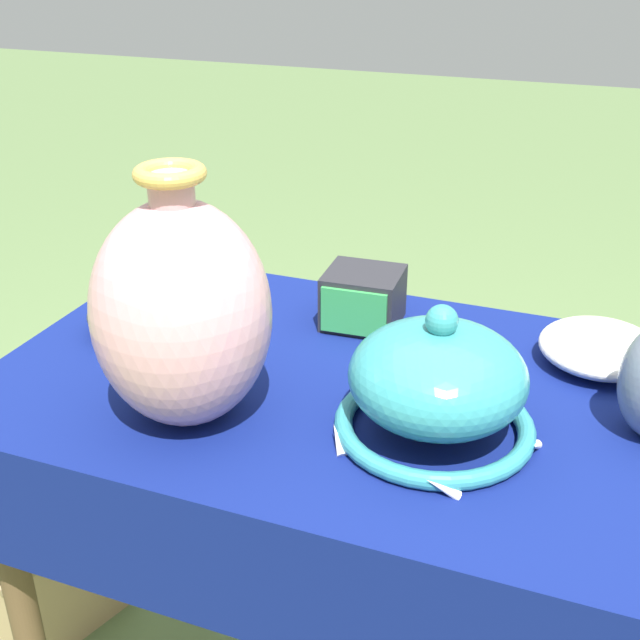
# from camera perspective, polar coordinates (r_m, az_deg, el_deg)

# --- Properties ---
(display_table) EXTENTS (0.98, 0.59, 0.79)m
(display_table) POSITION_cam_1_polar(r_m,az_deg,el_deg) (1.13, 2.23, -9.33)
(display_table) COLOR brown
(display_table) RESTS_ON ground_plane
(vase_tall_bulbous) EXTENTS (0.21, 0.21, 0.32)m
(vase_tall_bulbous) POSITION_cam_1_polar(r_m,az_deg,el_deg) (0.95, -9.81, 0.53)
(vase_tall_bulbous) COLOR #D19399
(vase_tall_bulbous) RESTS_ON display_table
(vase_dome_bell) EXTENTS (0.25, 0.25, 0.17)m
(vase_dome_bell) POSITION_cam_1_polar(r_m,az_deg,el_deg) (0.95, 8.31, -4.63)
(vase_dome_bell) COLOR teal
(vase_dome_bell) RESTS_ON display_table
(mosaic_tile_box) EXTENTS (0.12, 0.11, 0.08)m
(mosaic_tile_box) POSITION_cam_1_polar(r_m,az_deg,el_deg) (1.21, 3.07, 1.54)
(mosaic_tile_box) COLOR #232328
(mosaic_tile_box) RESTS_ON display_table
(bowl_shallow_charcoal) EXTENTS (0.15, 0.15, 0.06)m
(bowl_shallow_charcoal) POSITION_cam_1_polar(r_m,az_deg,el_deg) (1.23, -12.87, 0.46)
(bowl_shallow_charcoal) COLOR #2D2D33
(bowl_shallow_charcoal) RESTS_ON display_table
(bowl_shallow_ivory) EXTENTS (0.17, 0.17, 0.05)m
(bowl_shallow_ivory) POSITION_cam_1_polar(r_m,az_deg,el_deg) (1.17, 19.31, -1.86)
(bowl_shallow_ivory) COLOR white
(bowl_shallow_ivory) RESTS_ON display_table
(wooden_crate) EXTENTS (0.40, 0.37, 0.25)m
(wooden_crate) POSITION_cam_1_polar(r_m,az_deg,el_deg) (1.87, -19.97, -15.53)
(wooden_crate) COLOR tan
(wooden_crate) RESTS_ON ground_plane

